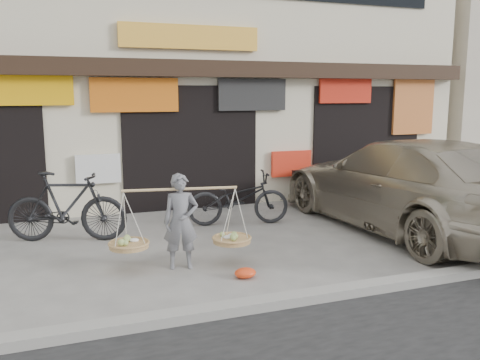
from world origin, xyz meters
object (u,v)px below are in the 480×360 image
object	(u,v)px
bike_1	(67,207)
suv	(406,184)
bike_2	(238,198)
street_vendor	(181,226)

from	to	relation	value
bike_1	suv	xyz separation A→B (m)	(5.98, -1.35, 0.25)
suv	bike_1	bearing A→B (deg)	-15.30
bike_2	suv	xyz separation A→B (m)	(2.82, -1.40, 0.34)
suv	street_vendor	bearing A→B (deg)	5.85
bike_1	bike_2	world-z (taller)	bike_1
bike_2	suv	distance (m)	3.17
street_vendor	suv	distance (m)	4.52
street_vendor	suv	world-z (taller)	suv
bike_2	suv	bearing A→B (deg)	-105.60
bike_2	street_vendor	bearing A→B (deg)	152.46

